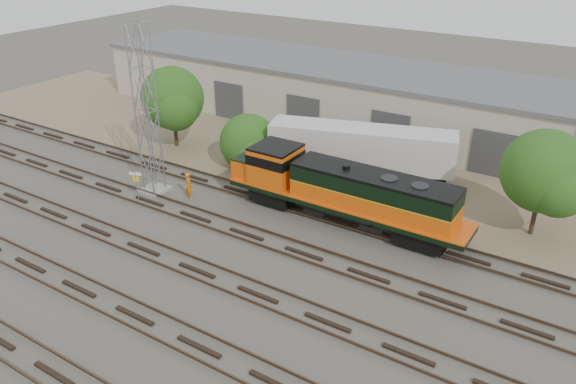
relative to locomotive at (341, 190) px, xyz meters
The scene contains 12 objects.
ground 7.49m from the locomotive, 123.09° to the right, with size 140.00×140.00×0.00m, color #47423A.
dirt_strip 10.05m from the locomotive, 113.48° to the left, with size 80.00×16.00×0.02m, color #726047.
tracks 10.04m from the locomotive, 113.48° to the right, with size 80.00×20.40×0.28m.
warehouse 17.42m from the locomotive, 102.83° to the left, with size 58.40×10.40×5.30m.
locomotive is the anchor object (origin of this frame).
signal_tower 13.61m from the locomotive, 166.81° to the right, with size 1.67×1.67×11.37m.
sign_post 13.57m from the locomotive, 159.64° to the right, with size 0.81×0.37×2.11m.
worker 10.45m from the locomotive, 165.53° to the right, with size 0.68×0.45×1.87m, color orange.
semi_trailer 6.40m from the locomotive, 102.17° to the left, with size 13.13×6.28×3.98m.
tree_west 17.68m from the locomotive, 167.06° to the left, with size 5.29×5.04×6.60m.
tree_mid 10.39m from the locomotive, 158.44° to the left, with size 4.55×4.33×4.33m.
tree_east 11.74m from the locomotive, 23.42° to the left, with size 5.10×4.85×6.55m.
Camera 1 is at (17.60, -21.56, 17.22)m, focal length 35.00 mm.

